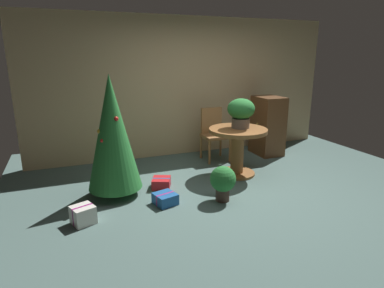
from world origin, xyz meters
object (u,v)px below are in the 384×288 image
at_px(round_dining_table, 238,144).
at_px(wooden_chair_far, 214,131).
at_px(gift_box_cream, 83,215).
at_px(flower_vase, 241,111).
at_px(holiday_tree, 112,133).
at_px(gift_box_red, 161,183).
at_px(wooden_cabinet, 268,126).
at_px(gift_box_blue, 165,199).
at_px(potted_plant, 223,181).

height_order(round_dining_table, wooden_chair_far, wooden_chair_far).
xyz_separation_m(wooden_chair_far, gift_box_cream, (-2.46, -1.67, -0.43)).
distance_m(round_dining_table, wooden_chair_far, 0.90).
relative_size(round_dining_table, flower_vase, 1.97).
height_order(round_dining_table, holiday_tree, holiday_tree).
bearing_deg(gift_box_red, wooden_cabinet, 20.22).
xyz_separation_m(round_dining_table, gift_box_blue, (-1.42, -0.63, -0.45)).
xyz_separation_m(round_dining_table, flower_vase, (0.06, 0.04, 0.52)).
bearing_deg(wooden_chair_far, round_dining_table, -90.00).
relative_size(gift_box_red, potted_plant, 0.74).
height_order(holiday_tree, gift_box_blue, holiday_tree).
bearing_deg(potted_plant, flower_vase, 49.33).
height_order(holiday_tree, gift_box_red, holiday_tree).
bearing_deg(wooden_cabinet, holiday_tree, -163.69).
bearing_deg(flower_vase, potted_plant, -130.67).
distance_m(holiday_tree, potted_plant, 1.62).
bearing_deg(gift_box_cream, gift_box_red, 30.63).
bearing_deg(gift_box_blue, holiday_tree, 136.44).
bearing_deg(gift_box_red, round_dining_table, 3.69).
bearing_deg(wooden_cabinet, potted_plant, -137.73).
bearing_deg(flower_vase, wooden_chair_far, 94.05).
bearing_deg(wooden_chair_far, gift_box_blue, -132.82).
height_order(wooden_chair_far, potted_plant, wooden_chair_far).
distance_m(round_dining_table, holiday_tree, 2.02).
bearing_deg(potted_plant, holiday_tree, 151.45).
xyz_separation_m(gift_box_cream, potted_plant, (1.80, -0.04, 0.18)).
xyz_separation_m(gift_box_cream, wooden_cabinet, (3.58, 1.57, 0.46)).
relative_size(round_dining_table, wooden_chair_far, 0.97).
bearing_deg(flower_vase, wooden_cabinet, 36.27).
relative_size(round_dining_table, gift_box_cream, 3.01).
distance_m(holiday_tree, wooden_cabinet, 3.24).
bearing_deg(wooden_cabinet, flower_vase, -143.73).
height_order(gift_box_cream, wooden_cabinet, wooden_cabinet).
height_order(gift_box_red, potted_plant, potted_plant).
distance_m(flower_vase, gift_box_cream, 2.81).
xyz_separation_m(round_dining_table, wooden_cabinet, (1.12, 0.81, 0.05)).
height_order(flower_vase, holiday_tree, holiday_tree).
xyz_separation_m(flower_vase, potted_plant, (-0.73, -0.84, -0.76)).
bearing_deg(holiday_tree, flower_vase, 3.66).
bearing_deg(gift_box_blue, wooden_cabinet, 29.54).
xyz_separation_m(wooden_chair_far, gift_box_blue, (-1.42, -1.53, -0.46)).
height_order(gift_box_blue, gift_box_red, gift_box_red).
distance_m(round_dining_table, potted_plant, 1.07).
bearing_deg(round_dining_table, flower_vase, 29.90).
bearing_deg(holiday_tree, gift_box_blue, -43.56).
bearing_deg(wooden_chair_far, holiday_tree, -153.20).
bearing_deg(gift_box_red, gift_box_blue, -101.06).
bearing_deg(flower_vase, round_dining_table, -150.10).
height_order(round_dining_table, gift_box_blue, round_dining_table).
xyz_separation_m(flower_vase, gift_box_cream, (-2.52, -0.80, -0.94)).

